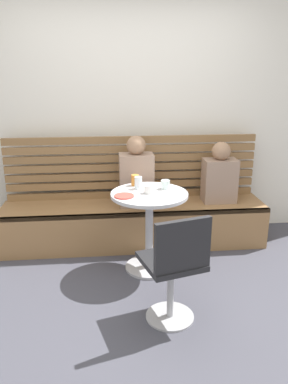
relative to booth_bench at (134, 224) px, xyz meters
The scene contains 13 objects.
ground 1.22m from the booth_bench, 90.00° to the right, with size 8.00×8.00×0.00m, color #42424C.
back_wall 1.31m from the booth_bench, 90.00° to the left, with size 5.20×0.10×2.90m, color white.
booth_bench is the anchor object (origin of this frame).
booth_backrest 0.61m from the booth_bench, 90.00° to the left, with size 2.65×0.04×0.67m.
cafe_table 0.62m from the booth_bench, 79.93° to the right, with size 0.68×0.68×0.74m.
white_chair 1.38m from the booth_bench, 82.21° to the right, with size 0.49×0.49×0.85m.
person_adult 0.54m from the booth_bench, 18.78° to the right, with size 0.34×0.22×0.71m.
person_child_left 1.02m from the booth_bench, ahead, with size 0.34×0.22×0.63m.
cup_water_clear 0.70m from the booth_bench, 88.62° to the right, with size 0.07×0.07×0.11m, color white.
cup_glass_short 0.75m from the booth_bench, 59.70° to the right, with size 0.08×0.08×0.08m, color silver.
cup_ceramic_white 0.78m from the booth_bench, 80.96° to the right, with size 0.08×0.08×0.07m, color white.
cup_tumbler_orange 0.64m from the booth_bench, 92.10° to the right, with size 0.07×0.07×0.10m, color orange.
plate_small 0.82m from the booth_bench, 101.85° to the right, with size 0.17×0.17×0.01m, color #DB4C42.
Camera 1 is at (-0.27, -2.47, 1.77)m, focal length 35.49 mm.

